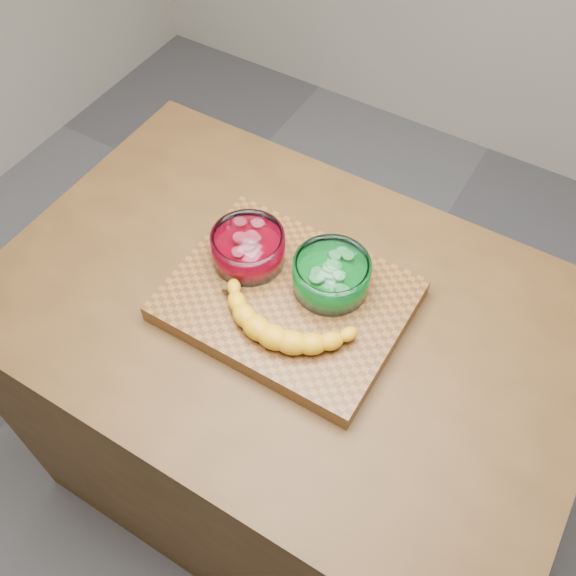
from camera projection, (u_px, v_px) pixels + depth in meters
The scene contains 6 objects.
ground at pixel (288, 471), 2.00m from camera, with size 3.50×3.50×0.00m, color #5A5A5F.
counter at pixel (288, 407), 1.64m from camera, with size 1.20×0.80×0.90m, color #513418.
cutting_board at pixel (288, 300), 1.26m from camera, with size 0.45×0.35×0.04m, color brown.
bowl_red at pixel (248, 248), 1.27m from camera, with size 0.15×0.15×0.07m.
bowl_green at pixel (331, 275), 1.23m from camera, with size 0.15×0.15×0.07m.
banana at pixel (282, 321), 1.18m from camera, with size 0.31×0.14×0.04m, color gold, non-canonical shape.
Camera 1 is at (0.38, -0.63, 1.95)m, focal length 40.00 mm.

